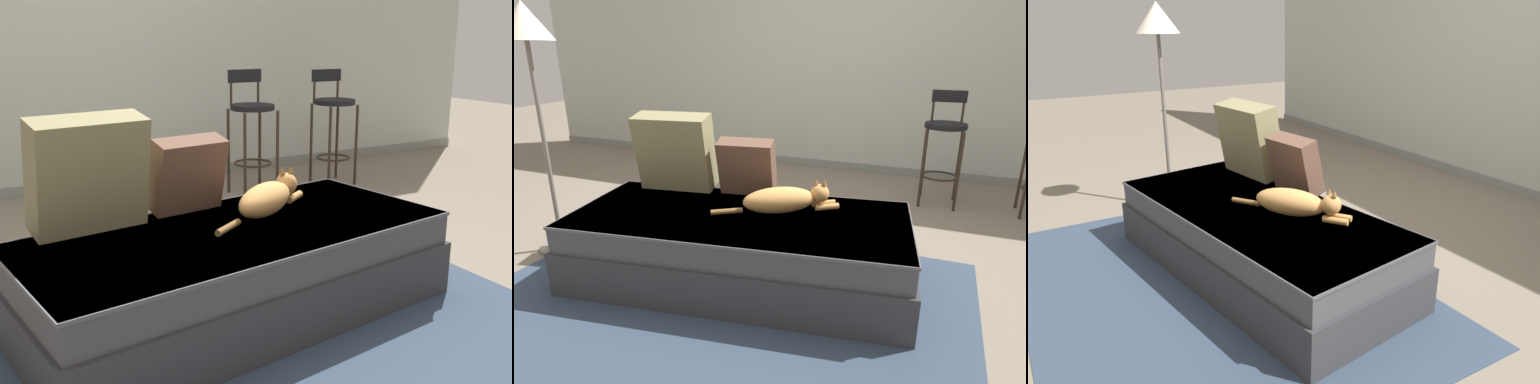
% 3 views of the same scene
% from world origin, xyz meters
% --- Properties ---
extents(ground_plane, '(16.00, 16.00, 0.00)m').
position_xyz_m(ground_plane, '(0.00, 0.00, 0.00)').
color(ground_plane, slate).
rests_on(ground_plane, ground).
extents(wall_back_panel, '(8.00, 0.10, 2.60)m').
position_xyz_m(wall_back_panel, '(0.00, 2.25, 1.30)').
color(wall_back_panel, '#B7BCB2').
rests_on(wall_back_panel, ground).
extents(wall_baseboard_trim, '(8.00, 0.02, 0.09)m').
position_xyz_m(wall_baseboard_trim, '(0.00, 2.20, 0.04)').
color(wall_baseboard_trim, gray).
rests_on(wall_baseboard_trim, ground).
extents(area_rug, '(2.64, 1.98, 0.01)m').
position_xyz_m(area_rug, '(0.00, -0.70, 0.00)').
color(area_rug, '#334256').
rests_on(area_rug, ground).
extents(couch, '(2.05, 1.15, 0.42)m').
position_xyz_m(couch, '(0.00, -0.40, 0.21)').
color(couch, '#353539').
rests_on(couch, ground).
extents(throw_pillow_corner, '(0.52, 0.33, 0.51)m').
position_xyz_m(throw_pillow_corner, '(-0.58, -0.14, 0.67)').
color(throw_pillow_corner, '#847F56').
rests_on(throw_pillow_corner, couch).
extents(throw_pillow_middle, '(0.38, 0.26, 0.37)m').
position_xyz_m(throw_pillow_middle, '(-0.10, -0.07, 0.60)').
color(throw_pillow_middle, brown).
rests_on(throw_pillow_middle, couch).
extents(cat, '(0.66, 0.44, 0.19)m').
position_xyz_m(cat, '(0.23, -0.27, 0.49)').
color(cat, tan).
rests_on(cat, couch).
extents(bar_stool_near_window, '(0.34, 0.34, 0.97)m').
position_xyz_m(bar_stool_near_window, '(1.06, 1.43, 0.57)').
color(bar_stool_near_window, '#2D2319').
rests_on(bar_stool_near_window, ground).
extents(floor_lamp, '(0.32, 0.32, 1.58)m').
position_xyz_m(floor_lamp, '(-1.32, -0.49, 1.33)').
color(floor_lamp, slate).
rests_on(floor_lamp, ground).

